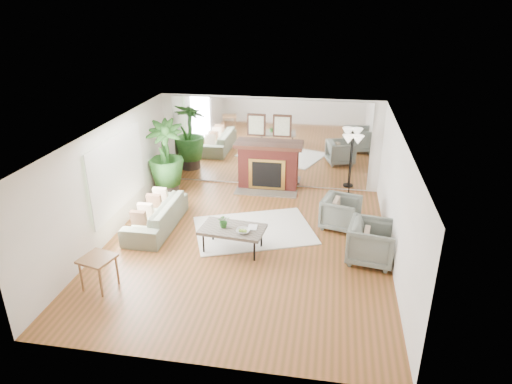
% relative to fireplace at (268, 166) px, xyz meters
% --- Properties ---
extents(ground, '(7.00, 7.00, 0.00)m').
position_rel_fireplace_xyz_m(ground, '(0.00, -3.26, -0.66)').
color(ground, brown).
rests_on(ground, ground).
extents(wall_left, '(0.02, 7.00, 2.50)m').
position_rel_fireplace_xyz_m(wall_left, '(-2.99, -3.26, 0.59)').
color(wall_left, white).
rests_on(wall_left, ground).
extents(wall_right, '(0.02, 7.00, 2.50)m').
position_rel_fireplace_xyz_m(wall_right, '(2.99, -3.26, 0.59)').
color(wall_right, white).
rests_on(wall_right, ground).
extents(wall_back, '(6.00, 0.02, 2.50)m').
position_rel_fireplace_xyz_m(wall_back, '(0.00, 0.23, 0.59)').
color(wall_back, white).
rests_on(wall_back, ground).
extents(mirror_panel, '(5.40, 0.04, 2.40)m').
position_rel_fireplace_xyz_m(mirror_panel, '(0.00, 0.21, 0.59)').
color(mirror_panel, silver).
rests_on(mirror_panel, wall_back).
extents(window_panel, '(0.04, 2.40, 1.50)m').
position_rel_fireplace_xyz_m(window_panel, '(-2.96, -2.86, 0.69)').
color(window_panel, '#B2E09E').
rests_on(window_panel, wall_left).
extents(fireplace, '(1.85, 0.83, 2.05)m').
position_rel_fireplace_xyz_m(fireplace, '(0.00, 0.00, 0.00)').
color(fireplace, maroon).
rests_on(fireplace, ground).
extents(area_rug, '(3.11, 2.69, 0.03)m').
position_rel_fireplace_xyz_m(area_rug, '(0.06, -2.55, -0.65)').
color(area_rug, silver).
rests_on(area_rug, ground).
extents(coffee_table, '(1.39, 0.90, 0.53)m').
position_rel_fireplace_xyz_m(coffee_table, '(-0.23, -3.48, -0.18)').
color(coffee_table, '#665C50').
rests_on(coffee_table, ground).
extents(sofa, '(0.85, 2.16, 0.63)m').
position_rel_fireplace_xyz_m(sofa, '(-2.19, -2.78, -0.34)').
color(sofa, slate).
rests_on(sofa, ground).
extents(armchair_back, '(1.00, 0.99, 0.75)m').
position_rel_fireplace_xyz_m(armchair_back, '(1.99, -2.05, -0.28)').
color(armchair_back, slate).
rests_on(armchair_back, ground).
extents(armchair_front, '(1.06, 1.04, 0.84)m').
position_rel_fireplace_xyz_m(armchair_front, '(2.60, -3.43, -0.24)').
color(armchair_front, slate).
rests_on(armchair_front, ground).
extents(side_table, '(0.67, 0.67, 0.63)m').
position_rel_fireplace_xyz_m(side_table, '(-2.34, -5.19, -0.13)').
color(side_table, olive).
rests_on(side_table, ground).
extents(potted_ficus, '(1.12, 1.12, 2.02)m').
position_rel_fireplace_xyz_m(potted_ficus, '(-2.60, -0.85, 0.42)').
color(potted_ficus, '#29231E').
rests_on(potted_ficus, ground).
extents(floor_lamp, '(0.55, 0.30, 1.68)m').
position_rel_fireplace_xyz_m(floor_lamp, '(2.22, -0.16, 0.77)').
color(floor_lamp, black).
rests_on(floor_lamp, ground).
extents(tabletop_plant, '(0.30, 0.28, 0.29)m').
position_rel_fireplace_xyz_m(tabletop_plant, '(-0.41, -3.47, 0.01)').
color(tabletop_plant, '#346B27').
rests_on(tabletop_plant, coffee_table).
extents(fruit_bowl, '(0.29, 0.29, 0.07)m').
position_rel_fireplace_xyz_m(fruit_bowl, '(0.02, -3.64, -0.10)').
color(fruit_bowl, olive).
rests_on(fruit_bowl, coffee_table).
extents(book, '(0.21, 0.27, 0.02)m').
position_rel_fireplace_xyz_m(book, '(0.08, -3.41, -0.12)').
color(book, olive).
rests_on(book, coffee_table).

